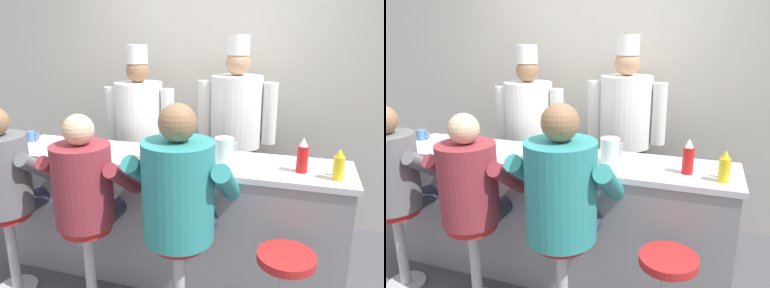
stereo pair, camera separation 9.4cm
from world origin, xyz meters
The scene contains 16 objects.
wall_back centered at (0.00, 1.50, 1.35)m, with size 10.00×0.06×2.70m.
diner_counter centered at (0.00, 0.28, 0.49)m, with size 2.62×0.56×0.99m.
ketchup_bottle_red centered at (0.96, 0.22, 1.10)m, with size 0.07×0.07×0.24m.
mustard_bottle_yellow centered at (1.17, 0.14, 1.08)m, with size 0.07×0.07×0.20m.
hot_sauce_bottle_orange centered at (1.19, 0.21, 1.05)m, with size 0.03×0.03×0.14m.
water_pitcher_clear centered at (0.43, 0.25, 1.08)m, with size 0.16×0.14×0.18m.
breakfast_plate centered at (-0.56, 0.22, 1.00)m, with size 0.27×0.27×0.05m.
cereal_bowl centered at (-0.13, 0.14, 1.01)m, with size 0.15×0.15×0.06m.
coffee_mug_tan centered at (0.27, 0.07, 1.03)m, with size 0.12×0.08×0.08m.
coffee_mug_blue centered at (-1.25, 0.34, 1.03)m, with size 0.12×0.08×0.09m.
diner_seated_grey centered at (-1.04, -0.22, 0.88)m, with size 0.59×0.58×1.40m.
diner_seated_maroon centered at (-0.39, -0.22, 0.87)m, with size 0.58×0.57×1.39m.
diner_seated_teal centered at (0.26, -0.22, 0.92)m, with size 0.66×0.65×1.49m.
empty_stool_round centered at (0.91, -0.25, 0.44)m, with size 0.34×0.34×0.65m.
cook_in_whites_near centered at (-0.54, 0.98, 0.97)m, with size 0.69×0.44×1.77m.
cook_in_whites_far centered at (0.35, 1.14, 1.02)m, with size 0.73×0.47×1.86m.
Camera 1 is at (0.93, -2.20, 1.85)m, focal length 35.00 mm.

